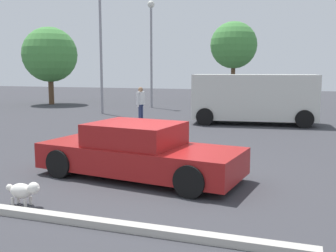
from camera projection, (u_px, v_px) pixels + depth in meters
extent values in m
plane|color=#38383D|center=(153.00, 177.00, 9.02)|extent=(80.00, 80.00, 0.00)
cube|color=maroon|center=(139.00, 158.00, 8.93)|extent=(4.78, 2.34, 0.57)
cube|color=maroon|center=(135.00, 134.00, 8.90)|extent=(2.13, 1.84, 0.50)
cube|color=slate|center=(172.00, 137.00, 8.50)|extent=(0.26, 1.47, 0.42)
cube|color=slate|center=(102.00, 131.00, 9.31)|extent=(0.26, 1.47, 0.42)
cylinder|color=black|center=(219.00, 163.00, 8.97)|extent=(0.66, 0.31, 0.64)
cylinder|color=black|center=(190.00, 181.00, 7.52)|extent=(0.66, 0.31, 0.64)
cylinder|color=black|center=(103.00, 150.00, 10.38)|extent=(0.66, 0.31, 0.64)
cylinder|color=black|center=(60.00, 163.00, 8.94)|extent=(0.66, 0.31, 0.64)
ellipsoid|color=white|center=(21.00, 191.00, 7.11)|extent=(0.42, 0.27, 0.27)
sphere|color=white|center=(34.00, 188.00, 7.02)|extent=(0.22, 0.22, 0.22)
sphere|color=white|center=(37.00, 189.00, 6.99)|extent=(0.10, 0.10, 0.10)
cylinder|color=white|center=(31.00, 200.00, 7.17)|extent=(0.06, 0.06, 0.15)
cylinder|color=white|center=(25.00, 203.00, 7.03)|extent=(0.06, 0.06, 0.15)
cylinder|color=white|center=(18.00, 199.00, 7.25)|extent=(0.06, 0.06, 0.15)
cylinder|color=white|center=(13.00, 201.00, 7.11)|extent=(0.06, 0.06, 0.15)
sphere|color=white|center=(9.00, 187.00, 7.18)|extent=(0.12, 0.12, 0.12)
cube|color=silver|center=(254.00, 97.00, 17.69)|extent=(5.54, 2.60, 1.98)
cube|color=slate|center=(317.00, 88.00, 17.11)|extent=(0.25, 1.65, 0.79)
cylinder|color=black|center=(299.00, 114.00, 18.30)|extent=(0.79, 0.34, 0.76)
cylinder|color=black|center=(304.00, 119.00, 16.50)|extent=(0.79, 0.34, 0.76)
cylinder|color=black|center=(209.00, 112.00, 19.12)|extent=(0.79, 0.34, 0.76)
cylinder|color=black|center=(205.00, 117.00, 17.33)|extent=(0.79, 0.34, 0.76)
cylinder|color=navy|center=(142.00, 113.00, 18.56)|extent=(0.13, 0.13, 0.82)
cylinder|color=navy|center=(140.00, 113.00, 18.41)|extent=(0.13, 0.13, 0.82)
cube|color=white|center=(141.00, 98.00, 18.39)|extent=(0.29, 0.43, 0.58)
cylinder|color=white|center=(143.00, 99.00, 18.60)|extent=(0.09, 0.09, 0.68)
cylinder|color=white|center=(138.00, 100.00, 18.18)|extent=(0.09, 0.09, 0.68)
sphere|color=#936B4C|center=(141.00, 89.00, 18.33)|extent=(0.22, 0.22, 0.22)
cube|color=#B7B2A8|center=(85.00, 221.00, 6.22)|extent=(6.96, 0.20, 0.12)
cylinder|color=gray|center=(151.00, 58.00, 25.04)|extent=(0.14, 0.14, 6.28)
sphere|color=silver|center=(151.00, 4.00, 24.58)|extent=(0.44, 0.44, 0.44)
cylinder|color=gray|center=(101.00, 45.00, 21.44)|extent=(0.14, 0.14, 7.48)
cylinder|color=brown|center=(233.00, 83.00, 29.17)|extent=(0.31, 0.31, 2.91)
sphere|color=#478C42|center=(234.00, 45.00, 28.79)|extent=(3.38, 3.38, 3.38)
cylinder|color=brown|center=(51.00, 90.00, 27.79)|extent=(0.36, 0.36, 2.03)
sphere|color=#478C42|center=(50.00, 55.00, 27.45)|extent=(3.77, 3.77, 3.77)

